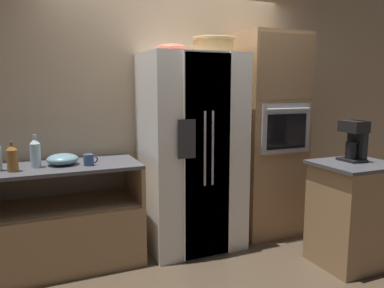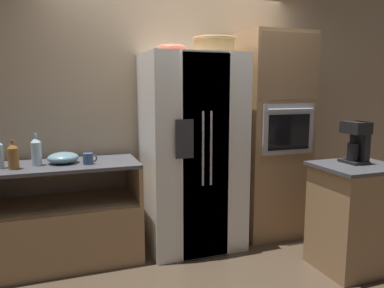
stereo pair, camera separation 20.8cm
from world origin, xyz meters
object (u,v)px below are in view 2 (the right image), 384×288
Objects in this scene: bottle_tall at (13,156)px; mug at (88,159)px; fruit_bowl at (172,48)px; wall_oven at (269,135)px; coffee_maker at (357,140)px; wicker_basket at (214,45)px; bottle_short at (0,154)px; mixing_bowl at (63,158)px; refrigerator at (192,152)px; bottle_wide at (36,151)px.

mug is at bearing 0.06° from bottle_tall.
wall_oven is at bearing 4.31° from fruit_bowl.
wicker_basket is at bearing 139.45° from coffee_maker.
wall_oven is 2.57m from bottle_short.
wicker_basket is 1.72m from mixing_bowl.
refrigerator is 6.78× the size of bottle_wide.
mug is at bearing -176.96° from fruit_bowl.
refrigerator is at bearing 10.35° from fruit_bowl.
bottle_tall is 0.87× the size of bottle_short.
fruit_bowl is 1.16× the size of bottle_tall.
wicker_basket reaches higher than mug.
wicker_basket reaches higher than refrigerator.
mixing_bowl is at bearing 16.46° from bottle_tall.
wall_oven is 1.39m from fruit_bowl.
coffee_maker reaches higher than mug.
wall_oven reaches higher than bottle_tall.
bottle_tall is at bearing -33.20° from bottle_short.
wall_oven is at bearing 0.32° from mixing_bowl.
bottle_wide reaches higher than mug.
fruit_bowl is at bearing 3.04° from mug.
bottle_tall is 1.96× the size of mug.
bottle_wide is (-1.19, 0.05, -0.88)m from fruit_bowl.
refrigerator is at bearing -1.59° from mixing_bowl.
bottle_tall is at bearing -163.54° from mixing_bowl.
wall_oven is 2.29m from bottle_wide.
refrigerator is 1.19m from mixing_bowl.
mixing_bowl is (-0.98, 0.07, -0.96)m from fruit_bowl.
coffee_maker is (1.39, -0.84, -0.80)m from fruit_bowl.
fruit_bowl is at bearing -169.65° from refrigerator.
fruit_bowl is 1.72m from bottle_short.
bottle_short reaches higher than mug.
refrigerator is 1.00m from fruit_bowl.
fruit_bowl is (-1.10, -0.08, 0.85)m from wall_oven.
fruit_bowl is at bearing -1.13° from bottle_short.
mixing_bowl is at bearing 151.30° from mug.
wicker_basket reaches higher than mixing_bowl.
bottle_short is at bearing 174.24° from mug.
bottle_tall is at bearing -177.10° from wall_oven.
bottle_short is (-1.68, -0.01, 0.08)m from refrigerator.
coffee_maker is (0.97, -0.83, -0.84)m from wicker_basket.
mixing_bowl is (-1.19, 0.03, 0.01)m from refrigerator.
wicker_basket is at bearing -13.79° from refrigerator.
bottle_wide is at bearing -179.11° from wall_oven.
fruit_bowl reaches higher than bottle_wide.
bottle_tall reaches higher than mixing_bowl.
wall_oven is at bearing 2.90° from bottle_tall.
fruit_bowl is at bearing 178.40° from wicker_basket.
mug is (-0.77, -0.04, -0.96)m from fruit_bowl.
bottle_short is 1.03× the size of mixing_bowl.
mixing_bowl is (0.21, 0.02, -0.08)m from bottle_wide.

